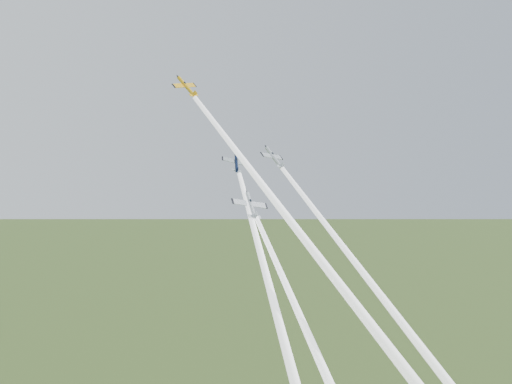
% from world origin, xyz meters
% --- Properties ---
extents(plane_yellow, '(9.15, 7.75, 6.65)m').
position_xyz_m(plane_yellow, '(-11.39, 2.82, 113.67)').
color(plane_yellow, '#F0AE14').
extents(smoke_trail_yellow, '(23.69, 49.00, 55.87)m').
position_xyz_m(smoke_trail_yellow, '(0.06, -22.53, 84.14)').
color(smoke_trail_yellow, white).
extents(plane_navy, '(8.36, 6.37, 6.82)m').
position_xyz_m(plane_navy, '(0.29, 2.40, 97.92)').
color(plane_navy, '#0B1632').
extents(smoke_trail_navy, '(13.34, 45.47, 49.01)m').
position_xyz_m(smoke_trail_navy, '(-5.68, -21.45, 71.82)').
color(smoke_trail_navy, white).
extents(plane_silver_right, '(9.10, 8.82, 7.20)m').
position_xyz_m(plane_silver_right, '(8.72, 0.46, 99.09)').
color(plane_silver_right, silver).
extents(smoke_trail_silver_right, '(21.34, 49.12, 55.08)m').
position_xyz_m(smoke_trail_silver_right, '(18.92, -25.01, 69.96)').
color(smoke_trail_silver_right, white).
extents(plane_silver_low, '(9.61, 6.95, 8.27)m').
position_xyz_m(plane_silver_low, '(-1.33, -6.12, 89.34)').
color(plane_silver_low, silver).
extents(smoke_trail_silver_low, '(3.74, 44.58, 47.09)m').
position_xyz_m(smoke_trail_silver_low, '(-2.18, -29.79, 64.20)').
color(smoke_trail_silver_low, white).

